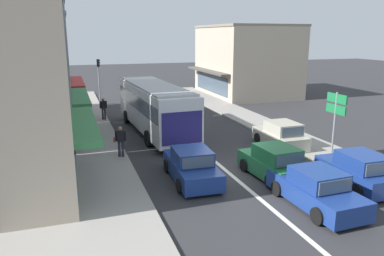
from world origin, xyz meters
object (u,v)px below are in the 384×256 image
(hatchback_behind_bus_mid, at_px, (274,163))
(parked_hatchback_kerb_front, at_px, (358,171))
(pedestrian_with_handbag_near, at_px, (120,140))
(pedestrian_browsing_midblock, at_px, (103,107))
(city_bus, at_px, (155,105))
(sedan_adjacent_lane_trail, at_px, (192,166))
(traffic_light_downstreet, at_px, (99,74))
(directional_road_sign, at_px, (336,110))
(sedan_adjacent_lane_lead, at_px, (316,190))
(parked_hatchback_kerb_second, at_px, (281,135))

(hatchback_behind_bus_mid, bearing_deg, parked_hatchback_kerb_front, -35.32)
(pedestrian_with_handbag_near, relative_size, pedestrian_browsing_midblock, 1.00)
(city_bus, height_order, sedan_adjacent_lane_trail, city_bus)
(parked_hatchback_kerb_front, bearing_deg, pedestrian_with_handbag_near, 142.86)
(city_bus, height_order, pedestrian_with_handbag_near, city_bus)
(traffic_light_downstreet, bearing_deg, city_bus, -77.99)
(pedestrian_with_handbag_near, distance_m, pedestrian_browsing_midblock, 9.44)
(city_bus, relative_size, pedestrian_browsing_midblock, 6.72)
(directional_road_sign, height_order, pedestrian_browsing_midblock, directional_road_sign)
(sedan_adjacent_lane_trail, relative_size, directional_road_sign, 1.19)
(hatchback_behind_bus_mid, bearing_deg, pedestrian_browsing_midblock, 113.34)
(hatchback_behind_bus_mid, distance_m, sedan_adjacent_lane_trail, 3.73)
(sedan_adjacent_lane_lead, relative_size, parked_hatchback_kerb_second, 1.15)
(parked_hatchback_kerb_second, distance_m, pedestrian_with_handbag_near, 9.11)
(pedestrian_with_handbag_near, bearing_deg, parked_hatchback_kerb_second, -4.82)
(sedan_adjacent_lane_trail, bearing_deg, city_bus, 87.74)
(sedan_adjacent_lane_lead, height_order, parked_hatchback_kerb_front, parked_hatchback_kerb_front)
(city_bus, relative_size, pedestrian_with_handbag_near, 6.72)
(sedan_adjacent_lane_lead, xyz_separation_m, pedestrian_with_handbag_near, (-6.24, 7.90, 0.40))
(parked_hatchback_kerb_front, distance_m, directional_road_sign, 3.84)
(directional_road_sign, height_order, pedestrian_with_handbag_near, directional_road_sign)
(parked_hatchback_kerb_second, bearing_deg, sedan_adjacent_lane_trail, -153.92)
(city_bus, xyz_separation_m, parked_hatchback_kerb_front, (6.15, -11.75, -1.17))
(traffic_light_downstreet, bearing_deg, hatchback_behind_bus_mid, -74.99)
(sedan_adjacent_lane_trail, relative_size, parked_hatchback_kerb_second, 1.15)
(parked_hatchback_kerb_front, bearing_deg, hatchback_behind_bus_mid, 144.68)
(sedan_adjacent_lane_lead, xyz_separation_m, traffic_light_downstreet, (-5.82, 24.65, 2.19))
(directional_road_sign, bearing_deg, sedan_adjacent_lane_trail, -179.10)
(city_bus, xyz_separation_m, pedestrian_with_handbag_near, (-2.95, -4.86, -0.81))
(city_bus, height_order, sedan_adjacent_lane_lead, city_bus)
(traffic_light_downstreet, height_order, pedestrian_with_handbag_near, traffic_light_downstreet)
(hatchback_behind_bus_mid, relative_size, traffic_light_downstreet, 0.90)
(directional_road_sign, bearing_deg, traffic_light_downstreet, 115.51)
(parked_hatchback_kerb_second, bearing_deg, city_bus, 137.41)
(pedestrian_browsing_midblock, bearing_deg, sedan_adjacent_lane_lead, -70.34)
(hatchback_behind_bus_mid, distance_m, parked_hatchback_kerb_second, 4.98)
(city_bus, distance_m, parked_hatchback_kerb_second, 8.40)
(sedan_adjacent_lane_trail, bearing_deg, hatchback_behind_bus_mid, -14.22)
(directional_road_sign, distance_m, pedestrian_browsing_midblock, 16.79)
(hatchback_behind_bus_mid, distance_m, parked_hatchback_kerb_front, 3.54)
(city_bus, height_order, traffic_light_downstreet, traffic_light_downstreet)
(city_bus, xyz_separation_m, parked_hatchback_kerb_second, (6.12, -5.63, -1.17))
(pedestrian_with_handbag_near, bearing_deg, directional_road_sign, -20.43)
(parked_hatchback_kerb_front, bearing_deg, sedan_adjacent_lane_trail, 155.51)
(city_bus, bearing_deg, pedestrian_with_handbag_near, -121.25)
(hatchback_behind_bus_mid, height_order, parked_hatchback_kerb_second, same)
(sedan_adjacent_lane_trail, height_order, parked_hatchback_kerb_second, parked_hatchback_kerb_second)
(pedestrian_with_handbag_near, bearing_deg, parked_hatchback_kerb_front, -37.14)
(sedan_adjacent_lane_trail, relative_size, parked_hatchback_kerb_front, 1.14)
(sedan_adjacent_lane_lead, distance_m, traffic_light_downstreet, 25.42)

